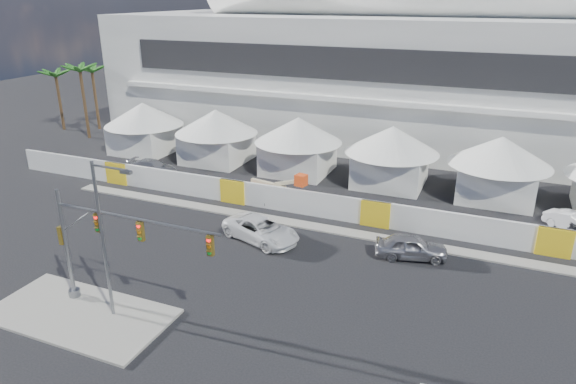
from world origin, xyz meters
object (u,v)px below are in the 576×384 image
at_px(pickup_curb, 261,230).
at_px(boom_lift, 265,193).
at_px(sedan_silver, 411,247).
at_px(lot_car_c, 153,167).
at_px(streetlight_median, 105,231).
at_px(lot_car_a, 573,222).
at_px(traffic_mast, 99,245).

distance_m(pickup_curb, boom_lift, 7.05).
height_order(sedan_silver, boom_lift, boom_lift).
distance_m(lot_car_c, streetlight_median, 24.31).
distance_m(pickup_curb, lot_car_a, 22.84).
xyz_separation_m(lot_car_c, streetlight_median, (12.62, -20.30, 4.42)).
bearing_deg(pickup_curb, streetlight_median, -177.23).
height_order(pickup_curb, lot_car_a, pickup_curb).
relative_size(sedan_silver, lot_car_a, 1.15).
bearing_deg(sedan_silver, boom_lift, 54.64).
bearing_deg(boom_lift, lot_car_a, 20.63).
height_order(lot_car_c, boom_lift, boom_lift).
bearing_deg(streetlight_median, lot_car_a, 42.44).
xyz_separation_m(pickup_curb, traffic_mast, (-4.31, -10.82, 3.06)).
relative_size(sedan_silver, lot_car_c, 0.98).
height_order(pickup_curb, traffic_mast, traffic_mast).
bearing_deg(streetlight_median, sedan_silver, 43.78).
xyz_separation_m(sedan_silver, pickup_curb, (-10.20, -1.49, 0.02)).
height_order(sedan_silver, pickup_curb, pickup_curb).
bearing_deg(lot_car_c, traffic_mast, -154.32).
relative_size(pickup_curb, streetlight_median, 0.68).
distance_m(sedan_silver, lot_car_c, 27.07).
bearing_deg(boom_lift, traffic_mast, -83.64).
height_order(pickup_curb, streetlight_median, streetlight_median).
relative_size(lot_car_c, streetlight_median, 0.55).
bearing_deg(lot_car_a, sedan_silver, 165.05).
bearing_deg(lot_car_c, pickup_curb, -124.00).
distance_m(lot_car_a, boom_lift, 23.49).
distance_m(lot_car_a, traffic_mast, 32.63).
relative_size(pickup_curb, traffic_mast, 0.57).
relative_size(lot_car_a, lot_car_c, 0.85).
bearing_deg(traffic_mast, lot_car_c, 120.22).
bearing_deg(sedan_silver, traffic_mast, 115.99).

